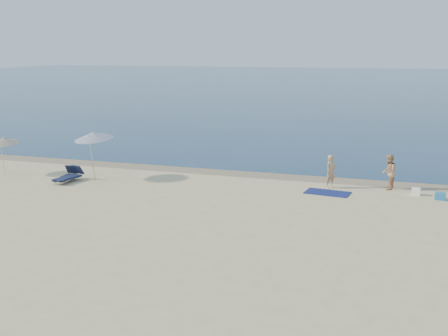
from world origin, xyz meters
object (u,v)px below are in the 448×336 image
object	(u,v)px
person_left	(331,171)
umbrella_near	(94,136)
person_right	(389,172)
blue_cooler	(440,196)

from	to	relation	value
person_left	umbrella_near	xyz separation A→B (m)	(-11.41, -1.65, 1.38)
umbrella_near	person_right	bearing A→B (deg)	32.81
blue_cooler	umbrella_near	world-z (taller)	umbrella_near
person_right	blue_cooler	bearing A→B (deg)	67.99
person_left	umbrella_near	world-z (taller)	umbrella_near
blue_cooler	umbrella_near	distance (m)	16.32
person_left	person_right	distance (m)	2.62
person_left	blue_cooler	xyz separation A→B (m)	(4.76, -0.68, -0.62)
person_left	umbrella_near	distance (m)	11.61
person_right	umbrella_near	size ratio (longest dim) A/B	0.64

